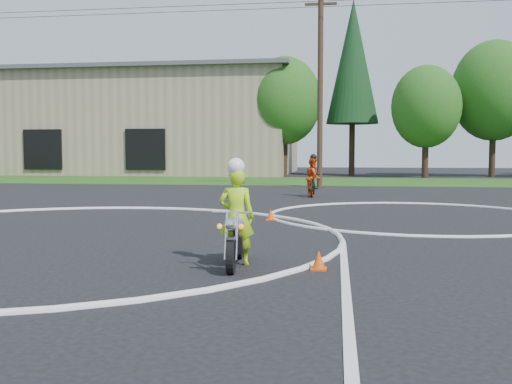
# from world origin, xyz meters

# --- Properties ---
(grass_strip) EXTENTS (120.00, 10.00, 0.02)m
(grass_strip) POSITION_xyz_m (0.00, 27.00, 0.01)
(grass_strip) COLOR #1E4714
(grass_strip) RESTS_ON ground
(course_markings) EXTENTS (19.05, 19.05, 0.12)m
(course_markings) POSITION_xyz_m (2.17, 4.35, 0.01)
(course_markings) COLOR silver
(course_markings) RESTS_ON ground
(primary_motorcycle) EXTENTS (0.61, 1.74, 0.92)m
(primary_motorcycle) POSITION_xyz_m (4.30, 0.45, 0.44)
(primary_motorcycle) COLOR black
(primary_motorcycle) RESTS_ON ground
(rider_primary_grp) EXTENTS (0.59, 0.41, 1.70)m
(rider_primary_grp) POSITION_xyz_m (4.30, 0.59, 0.82)
(rider_primary_grp) COLOR #AADE17
(rider_primary_grp) RESTS_ON ground
(rider_second_grp) EXTENTS (0.66, 1.81, 1.72)m
(rider_second_grp) POSITION_xyz_m (4.93, 14.77, 0.61)
(rider_second_grp) COLOR black
(rider_second_grp) RESTS_ON ground
(traffic_cones) EXTENTS (20.55, 11.78, 0.30)m
(traffic_cones) POSITION_xyz_m (4.61, 3.92, 0.14)
(traffic_cones) COLOR #E74B0C
(traffic_cones) RESTS_ON ground
(warehouse) EXTENTS (41.00, 17.00, 8.30)m
(warehouse) POSITION_xyz_m (-18.00, 39.99, 4.16)
(warehouse) COLOR tan
(warehouse) RESTS_ON ground
(treeline) EXTENTS (38.20, 8.10, 14.52)m
(treeline) POSITION_xyz_m (14.78, 34.61, 6.62)
(treeline) COLOR #382619
(treeline) RESTS_ON ground
(utility_poles) EXTENTS (41.60, 1.12, 10.00)m
(utility_poles) POSITION_xyz_m (5.00, 21.00, 5.20)
(utility_poles) COLOR #473321
(utility_poles) RESTS_ON ground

